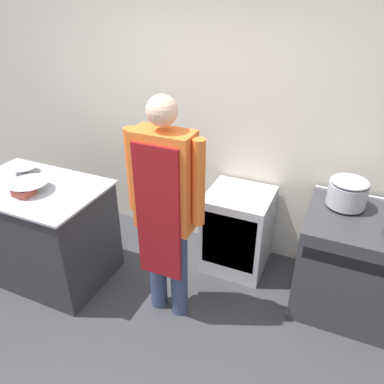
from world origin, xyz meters
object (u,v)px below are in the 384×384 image
at_px(plastic_tub, 24,192).
at_px(fridge_unit, 237,230).
at_px(mixing_bowl, 29,187).
at_px(stock_pot, 348,192).
at_px(person_cook, 165,203).
at_px(stove, 360,265).

bearing_deg(plastic_tub, fridge_unit, 32.29).
xyz_separation_m(mixing_bowl, stock_pot, (2.42, 0.91, 0.03)).
xyz_separation_m(fridge_unit, person_cook, (-0.34, -0.79, 0.65)).
relative_size(stove, person_cook, 0.52).
relative_size(stove, plastic_tub, 6.61).
height_order(stove, stock_pot, stock_pot).
xyz_separation_m(fridge_unit, stock_pot, (0.87, 0.01, 0.61)).
distance_m(person_cook, stock_pot, 1.45).
bearing_deg(stove, stock_pot, 147.66).
height_order(fridge_unit, plastic_tub, plastic_tub).
relative_size(person_cook, plastic_tub, 12.75).
distance_m(plastic_tub, stock_pot, 2.60).
bearing_deg(plastic_tub, mixing_bowl, 98.57).
relative_size(fridge_unit, person_cook, 0.43).
relative_size(person_cook, stock_pot, 6.07).
distance_m(mixing_bowl, plastic_tub, 0.07).
bearing_deg(fridge_unit, stock_pot, 0.44).
xyz_separation_m(fridge_unit, plastic_tub, (-1.54, -0.97, 0.57)).
xyz_separation_m(stove, mixing_bowl, (-2.64, -0.78, 0.54)).
bearing_deg(person_cook, mixing_bowl, -174.73).
distance_m(stove, mixing_bowl, 2.80).
relative_size(plastic_tub, stock_pot, 0.48).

